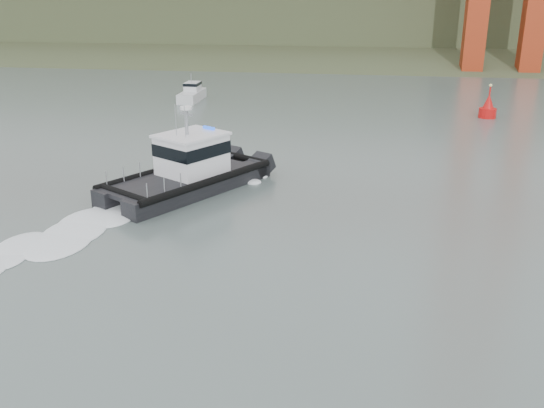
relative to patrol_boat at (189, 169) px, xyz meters
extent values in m
plane|color=#46544E|center=(8.04, -15.71, -1.39)|extent=(400.00, 400.00, 0.00)
cube|color=#333F24|center=(8.04, 76.29, -1.39)|extent=(500.00, 44.72, 16.25)
cube|color=#333F24|center=(8.04, 104.29, 4.61)|extent=(500.00, 70.00, 18.00)
cube|color=black|center=(-1.29, 0.58, -0.96)|extent=(7.05, 10.52, 1.25)
cube|color=black|center=(1.12, -0.87, -0.96)|extent=(7.05, 10.52, 1.25)
cube|color=black|center=(-0.35, -0.59, -0.46)|extent=(8.66, 10.63, 0.26)
cube|color=white|center=(0.18, 0.30, 0.87)|extent=(4.61, 4.82, 2.40)
cube|color=black|center=(0.18, 0.30, 1.30)|extent=(4.69, 4.91, 0.78)
cube|color=white|center=(0.18, 0.30, 2.15)|extent=(4.89, 5.11, 0.17)
cylinder|color=gray|center=(0.02, 0.03, 3.00)|extent=(0.17, 0.17, 1.87)
cylinder|color=white|center=(0.02, 0.03, 3.89)|extent=(0.73, 0.73, 0.19)
cube|color=silver|center=(-8.71, 31.07, -0.91)|extent=(1.93, 5.77, 1.15)
cube|color=silver|center=(-8.71, 31.56, 0.05)|extent=(1.54, 2.31, 1.15)
cube|color=black|center=(-8.71, 31.56, 0.43)|extent=(1.59, 2.36, 0.34)
cylinder|color=gray|center=(-8.71, 31.07, 1.10)|extent=(0.08, 0.08, 1.15)
cylinder|color=red|center=(22.84, 26.36, -1.02)|extent=(1.69, 1.69, 1.13)
cone|color=red|center=(22.84, 26.36, 0.11)|extent=(1.31, 1.31, 1.69)
cylinder|color=red|center=(22.84, 26.36, 1.24)|extent=(0.15, 0.15, 0.94)
sphere|color=#E5D87F|center=(22.84, 26.36, 1.80)|extent=(0.28, 0.28, 0.28)
camera|label=1|loc=(10.89, -35.56, 10.94)|focal=40.00mm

